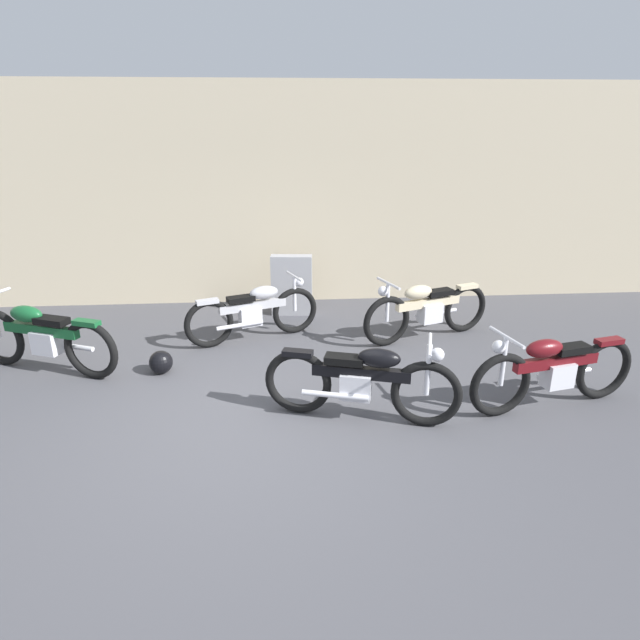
{
  "coord_description": "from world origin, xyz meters",
  "views": [
    {
      "loc": [
        0.32,
        -4.7,
        2.89
      ],
      "look_at": [
        0.81,
        1.6,
        0.55
      ],
      "focal_mm": 30.33,
      "sensor_mm": 36.0,
      "label": 1
    }
  ],
  "objects_px": {
    "stone_marker": "(292,285)",
    "helmet": "(161,362)",
    "motorcycle_silver": "(254,312)",
    "motorcycle_maroon": "(553,370)",
    "motorcycle_black": "(363,381)",
    "motorcycle_cream": "(426,309)",
    "motorcycle_green": "(42,337)"
  },
  "relations": [
    {
      "from": "stone_marker",
      "to": "helmet",
      "type": "xyz_separation_m",
      "value": [
        -1.64,
        -2.02,
        -0.33
      ]
    },
    {
      "from": "motorcycle_silver",
      "to": "motorcycle_maroon",
      "type": "xyz_separation_m",
      "value": [
        3.2,
        -2.14,
        0.02
      ]
    },
    {
      "from": "stone_marker",
      "to": "helmet",
      "type": "height_order",
      "value": "stone_marker"
    },
    {
      "from": "motorcycle_black",
      "to": "motorcycle_cream",
      "type": "bearing_deg",
      "value": 76.14
    },
    {
      "from": "motorcycle_maroon",
      "to": "motorcycle_black",
      "type": "bearing_deg",
      "value": -9.53
    },
    {
      "from": "stone_marker",
      "to": "motorcycle_cream",
      "type": "height_order",
      "value": "stone_marker"
    },
    {
      "from": "helmet",
      "to": "motorcycle_black",
      "type": "bearing_deg",
      "value": -29.03
    },
    {
      "from": "motorcycle_green",
      "to": "motorcycle_maroon",
      "type": "bearing_deg",
      "value": -171.65
    },
    {
      "from": "motorcycle_green",
      "to": "motorcycle_maroon",
      "type": "height_order",
      "value": "motorcycle_green"
    },
    {
      "from": "motorcycle_green",
      "to": "motorcycle_maroon",
      "type": "xyz_separation_m",
      "value": [
        5.71,
        -1.32,
        -0.02
      ]
    },
    {
      "from": "helmet",
      "to": "motorcycle_cream",
      "type": "bearing_deg",
      "value": 13.74
    },
    {
      "from": "motorcycle_black",
      "to": "motorcycle_green",
      "type": "bearing_deg",
      "value": 174.88
    },
    {
      "from": "motorcycle_cream",
      "to": "motorcycle_silver",
      "type": "relative_size",
      "value": 1.06
    },
    {
      "from": "motorcycle_cream",
      "to": "motorcycle_black",
      "type": "xyz_separation_m",
      "value": [
        -1.21,
        -2.11,
        -0.0
      ]
    },
    {
      "from": "motorcycle_green",
      "to": "motorcycle_silver",
      "type": "height_order",
      "value": "motorcycle_green"
    },
    {
      "from": "helmet",
      "to": "motorcycle_green",
      "type": "relative_size",
      "value": 0.14
    },
    {
      "from": "motorcycle_cream",
      "to": "motorcycle_black",
      "type": "distance_m",
      "value": 2.43
    },
    {
      "from": "motorcycle_cream",
      "to": "motorcycle_green",
      "type": "height_order",
      "value": "motorcycle_green"
    },
    {
      "from": "stone_marker",
      "to": "motorcycle_black",
      "type": "xyz_separation_m",
      "value": [
        0.62,
        -3.27,
        -0.04
      ]
    },
    {
      "from": "stone_marker",
      "to": "motorcycle_maroon",
      "type": "distance_m",
      "value": 4.14
    },
    {
      "from": "motorcycle_cream",
      "to": "motorcycle_silver",
      "type": "height_order",
      "value": "motorcycle_cream"
    },
    {
      "from": "stone_marker",
      "to": "motorcycle_cream",
      "type": "distance_m",
      "value": 2.17
    },
    {
      "from": "motorcycle_black",
      "to": "motorcycle_maroon",
      "type": "height_order",
      "value": "motorcycle_black"
    },
    {
      "from": "motorcycle_green",
      "to": "motorcycle_silver",
      "type": "distance_m",
      "value": 2.64
    },
    {
      "from": "motorcycle_cream",
      "to": "motorcycle_silver",
      "type": "distance_m",
      "value": 2.38
    },
    {
      "from": "motorcycle_black",
      "to": "motorcycle_green",
      "type": "xyz_separation_m",
      "value": [
        -3.68,
        1.43,
        0.02
      ]
    },
    {
      "from": "motorcycle_cream",
      "to": "helmet",
      "type": "bearing_deg",
      "value": -5.91
    },
    {
      "from": "stone_marker",
      "to": "motorcycle_black",
      "type": "bearing_deg",
      "value": -79.26
    },
    {
      "from": "motorcycle_maroon",
      "to": "motorcycle_cream",
      "type": "bearing_deg",
      "value": -80.13
    },
    {
      "from": "stone_marker",
      "to": "motorcycle_cream",
      "type": "bearing_deg",
      "value": -32.44
    },
    {
      "from": "helmet",
      "to": "motorcycle_cream",
      "type": "relative_size",
      "value": 0.15
    },
    {
      "from": "helmet",
      "to": "motorcycle_green",
      "type": "xyz_separation_m",
      "value": [
        -1.41,
        0.17,
        0.31
      ]
    }
  ]
}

